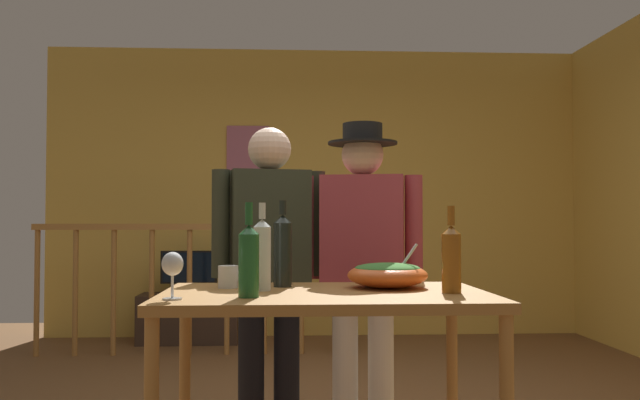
{
  "coord_description": "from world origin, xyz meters",
  "views": [
    {
      "loc": [
        -0.32,
        -3.48,
        1.09
      ],
      "look_at": [
        -0.16,
        -0.46,
        1.19
      ],
      "focal_mm": 37.59,
      "sensor_mm": 36.0,
      "label": 1
    }
  ],
  "objects": [
    {
      "name": "stair_railing",
      "position": [
        -0.74,
        2.14,
        0.66
      ],
      "size": [
        2.57,
        0.1,
        1.13
      ],
      "color": "#9E6B33",
      "rests_on": "ground_plane"
    },
    {
      "name": "tv_console",
      "position": [
        -1.19,
        2.72,
        0.22
      ],
      "size": [
        0.9,
        0.4,
        0.44
      ],
      "primitive_type": "cube",
      "color": "#38281E",
      "rests_on": "ground_plane"
    },
    {
      "name": "flat_screen_tv",
      "position": [
        -1.19,
        2.69,
        0.67
      ],
      "size": [
        0.51,
        0.12,
        0.4
      ],
      "color": "black",
      "rests_on": "tv_console"
    },
    {
      "name": "salad_bowl",
      "position": [
        0.11,
        -0.69,
        0.88
      ],
      "size": [
        0.34,
        0.34,
        0.19
      ],
      "color": "#DB5B23",
      "rests_on": "serving_table"
    },
    {
      "name": "wine_glass",
      "position": [
        -0.72,
        -1.07,
        0.94
      ],
      "size": [
        0.08,
        0.08,
        0.17
      ],
      "color": "silver",
      "rests_on": "serving_table"
    },
    {
      "name": "wine_bottle_dark",
      "position": [
        -0.33,
        -0.62,
        0.98
      ],
      "size": [
        0.08,
        0.08,
        0.37
      ],
      "color": "black",
      "rests_on": "serving_table"
    },
    {
      "name": "mug_white",
      "position": [
        -0.56,
        -0.66,
        0.87
      ],
      "size": [
        0.12,
        0.08,
        0.09
      ],
      "color": "white",
      "rests_on": "serving_table"
    },
    {
      "name": "wine_bottle_amber",
      "position": [
        0.33,
        -0.9,
        0.96
      ],
      "size": [
        0.07,
        0.07,
        0.34
      ],
      "color": "brown",
      "rests_on": "serving_table"
    },
    {
      "name": "wine_bottle_clear",
      "position": [
        -0.41,
        -0.77,
        0.97
      ],
      "size": [
        0.07,
        0.07,
        0.35
      ],
      "color": "silver",
      "rests_on": "serving_table"
    },
    {
      "name": "framed_picture",
      "position": [
        -0.68,
        3.01,
        1.81
      ],
      "size": [
        0.41,
        0.03,
        0.45
      ],
      "primitive_type": "cube",
      "color": "#A45971"
    },
    {
      "name": "serving_table",
      "position": [
        -0.16,
        -0.83,
        0.74
      ],
      "size": [
        1.28,
        0.83,
        0.82
      ],
      "color": "#9E6B33",
      "rests_on": "ground_plane"
    },
    {
      "name": "person_standing_right",
      "position": [
        0.07,
        -0.1,
        0.95
      ],
      "size": [
        0.59,
        0.35,
        1.6
      ],
      "rotation": [
        0.0,
        0.0,
        2.94
      ],
      "color": "beige",
      "rests_on": "ground_plane"
    },
    {
      "name": "back_wall",
      "position": [
        0.0,
        3.07,
        1.39
      ],
      "size": [
        5.2,
        0.1,
        2.78
      ],
      "primitive_type": "cube",
      "color": "gold",
      "rests_on": "ground_plane"
    },
    {
      "name": "wine_bottle_green",
      "position": [
        -0.45,
        -1.02,
        0.96
      ],
      "size": [
        0.08,
        0.08,
        0.35
      ],
      "color": "#1E5628",
      "rests_on": "serving_table"
    },
    {
      "name": "person_standing_left",
      "position": [
        -0.4,
        -0.1,
        0.92
      ],
      "size": [
        0.57,
        0.29,
        1.57
      ],
      "rotation": [
        0.0,
        0.0,
        3.34
      ],
      "color": "black",
      "rests_on": "ground_plane"
    }
  ]
}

